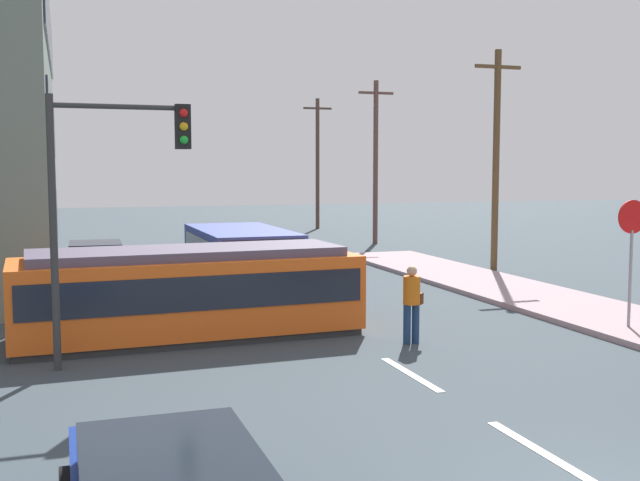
# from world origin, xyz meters

# --- Properties ---
(ground_plane) EXTENTS (120.00, 120.00, 0.00)m
(ground_plane) POSITION_xyz_m (0.00, 10.00, 0.00)
(ground_plane) COLOR #39454C
(lane_stripe_1) EXTENTS (0.16, 2.40, 0.01)m
(lane_stripe_1) POSITION_xyz_m (0.00, 2.00, 0.01)
(lane_stripe_1) COLOR silver
(lane_stripe_1) RESTS_ON ground
(lane_stripe_2) EXTENTS (0.16, 2.40, 0.01)m
(lane_stripe_2) POSITION_xyz_m (0.00, 6.00, 0.01)
(lane_stripe_2) COLOR silver
(lane_stripe_2) RESTS_ON ground
(lane_stripe_3) EXTENTS (0.16, 2.40, 0.01)m
(lane_stripe_3) POSITION_xyz_m (0.00, 16.39, 0.01)
(lane_stripe_3) COLOR silver
(lane_stripe_3) RESTS_ON ground
(lane_stripe_4) EXTENTS (0.16, 2.40, 0.01)m
(lane_stripe_4) POSITION_xyz_m (0.00, 22.39, 0.01)
(lane_stripe_4) COLOR silver
(lane_stripe_4) RESTS_ON ground
(streetcar_tram) EXTENTS (7.57, 2.87, 1.98)m
(streetcar_tram) POSITION_xyz_m (-3.34, 10.39, 1.02)
(streetcar_tram) COLOR orange
(streetcar_tram) RESTS_ON ground
(city_bus) EXTENTS (2.59, 5.50, 1.91)m
(city_bus) POSITION_xyz_m (-0.90, 16.07, 1.09)
(city_bus) COLOR #3C4B9B
(city_bus) RESTS_ON ground
(pedestrian_crossing) EXTENTS (0.51, 0.36, 1.67)m
(pedestrian_crossing) POSITION_xyz_m (1.06, 8.24, 0.94)
(pedestrian_crossing) COLOR navy
(pedestrian_crossing) RESTS_ON ground
(parked_sedan_mid) EXTENTS (1.98, 4.13, 1.19)m
(parked_sedan_mid) POSITION_xyz_m (-4.96, 14.35, 0.62)
(parked_sedan_mid) COLOR black
(parked_sedan_mid) RESTS_ON ground
(parked_sedan_far) EXTENTS (2.16, 4.21, 1.19)m
(parked_sedan_far) POSITION_xyz_m (-4.92, 21.06, 0.62)
(parked_sedan_far) COLOR navy
(parked_sedan_far) RESTS_ON ground
(stop_sign) EXTENTS (0.76, 0.07, 2.88)m
(stop_sign) POSITION_xyz_m (6.22, 7.69, 2.19)
(stop_sign) COLOR gray
(stop_sign) RESTS_ON sidewalk_curb_right
(traffic_light_mast) EXTENTS (2.59, 0.33, 5.05)m
(traffic_light_mast) POSITION_xyz_m (-5.08, 8.32, 3.53)
(traffic_light_mast) COLOR #333333
(traffic_light_mast) RESTS_ON ground
(utility_pole_mid) EXTENTS (1.80, 0.24, 7.91)m
(utility_pole_mid) POSITION_xyz_m (8.83, 17.82, 4.13)
(utility_pole_mid) COLOR brown
(utility_pole_mid) RESTS_ON ground
(utility_pole_far) EXTENTS (1.80, 0.24, 8.00)m
(utility_pole_far) POSITION_xyz_m (8.69, 28.76, 4.18)
(utility_pole_far) COLOR brown
(utility_pole_far) RESTS_ON ground
(utility_pole_distant) EXTENTS (1.80, 0.24, 8.00)m
(utility_pole_distant) POSITION_xyz_m (8.97, 38.80, 4.18)
(utility_pole_distant) COLOR #50392F
(utility_pole_distant) RESTS_ON ground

